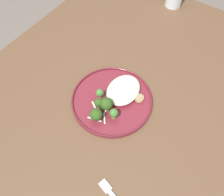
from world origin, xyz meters
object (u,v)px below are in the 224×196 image
(broccoli_floret_small_sprig, at_px, (107,104))
(seared_scallop_front_small, at_px, (131,82))
(dinner_plate, at_px, (112,100))
(broccoli_floret_center_pile, at_px, (114,113))
(broccoli_floret_right_tilted, at_px, (100,93))
(seared_scallop_center_golden, at_px, (125,99))
(seared_scallop_tilted_round, at_px, (132,93))
(seared_scallop_right_edge, at_px, (119,98))
(seared_scallop_tiny_bay, at_px, (123,91))
(broccoli_floret_near_rim, at_px, (96,115))
(seared_scallop_half_hidden, at_px, (139,98))
(broccoli_floret_rear_charred, at_px, (99,103))

(broccoli_floret_small_sprig, bearing_deg, seared_scallop_front_small, 175.41)
(dinner_plate, relative_size, broccoli_floret_center_pile, 6.17)
(broccoli_floret_right_tilted, bearing_deg, seared_scallop_center_golden, 115.01)
(seared_scallop_tilted_round, height_order, broccoli_floret_small_sprig, broccoli_floret_small_sprig)
(seared_scallop_center_golden, xyz_separation_m, broccoli_floret_right_tilted, (0.04, -0.08, 0.01))
(seared_scallop_tilted_round, relative_size, seared_scallop_center_golden, 1.31)
(seared_scallop_front_small, bearing_deg, seared_scallop_right_edge, 0.29)
(broccoli_floret_center_pile, bearing_deg, seared_scallop_right_edge, -161.16)
(seared_scallop_tiny_bay, bearing_deg, broccoli_floret_near_rim, -6.24)
(seared_scallop_right_edge, distance_m, broccoli_floret_small_sprig, 0.07)
(seared_scallop_tilted_round, xyz_separation_m, seared_scallop_half_hidden, (0.01, 0.03, 0.00))
(broccoli_floret_rear_charred, distance_m, broccoli_floret_small_sprig, 0.03)
(broccoli_floret_center_pile, distance_m, broccoli_floret_right_tilted, 0.10)
(broccoli_floret_rear_charred, xyz_separation_m, broccoli_floret_near_rim, (0.04, 0.02, -0.00))
(seared_scallop_tilted_round, bearing_deg, seared_scallop_center_golden, -10.44)
(seared_scallop_front_small, distance_m, broccoli_floret_rear_charred, 0.16)
(seared_scallop_center_golden, xyz_separation_m, broccoli_floret_center_pile, (0.08, 0.00, 0.02))
(seared_scallop_tiny_bay, relative_size, broccoli_floret_rear_charred, 0.65)
(seared_scallop_center_golden, relative_size, seared_scallop_right_edge, 0.74)
(broccoli_floret_near_rim, bearing_deg, seared_scallop_right_edge, 169.58)
(broccoli_floret_small_sprig, bearing_deg, dinner_plate, -169.18)
(seared_scallop_right_edge, distance_m, broccoli_floret_center_pile, 0.08)
(seared_scallop_front_small, relative_size, seared_scallop_half_hidden, 0.85)
(dinner_plate, xyz_separation_m, broccoli_floret_rear_charred, (0.05, -0.02, 0.03))
(broccoli_floret_right_tilted, bearing_deg, seared_scallop_front_small, 151.43)
(dinner_plate, xyz_separation_m, seared_scallop_right_edge, (-0.02, 0.02, 0.01))
(seared_scallop_right_edge, bearing_deg, seared_scallop_tilted_round, 147.69)
(broccoli_floret_near_rim, xyz_separation_m, broccoli_floret_right_tilted, (-0.08, -0.04, -0.01))
(dinner_plate, bearing_deg, broccoli_floret_near_rim, 0.36)
(seared_scallop_tiny_bay, relative_size, seared_scallop_tilted_round, 1.13)
(seared_scallop_right_edge, relative_size, broccoli_floret_rear_charred, 0.59)
(seared_scallop_tiny_bay, xyz_separation_m, seared_scallop_tilted_round, (-0.01, 0.03, -0.00))
(dinner_plate, relative_size, broccoli_floret_small_sprig, 4.58)
(seared_scallop_center_golden, relative_size, broccoli_floret_center_pile, 0.47)
(seared_scallop_half_hidden, relative_size, broccoli_floret_near_rim, 0.60)
(seared_scallop_front_small, relative_size, seared_scallop_tiny_bay, 0.81)
(dinner_plate, bearing_deg, seared_scallop_front_small, 168.46)
(seared_scallop_tiny_bay, bearing_deg, seared_scallop_center_golden, 46.24)
(seared_scallop_center_golden, relative_size, broccoli_floret_near_rim, 0.42)
(broccoli_floret_center_pile, bearing_deg, broccoli_floret_right_tilted, -115.18)
(seared_scallop_tilted_round, bearing_deg, broccoli_floret_rear_charred, -30.32)
(seared_scallop_tiny_bay, relative_size, broccoli_floret_right_tilted, 0.80)
(dinner_plate, distance_m, seared_scallop_half_hidden, 0.10)
(seared_scallop_half_hidden, distance_m, seared_scallop_center_golden, 0.05)
(seared_scallop_center_golden, xyz_separation_m, seared_scallop_right_edge, (0.01, -0.02, -0.00))
(seared_scallop_half_hidden, distance_m, broccoli_floret_center_pile, 0.12)
(broccoli_floret_center_pile, height_order, broccoli_floret_small_sprig, broccoli_floret_small_sprig)
(dinner_plate, relative_size, seared_scallop_tilted_round, 10.02)
(dinner_plate, bearing_deg, broccoli_floret_right_tilted, -70.40)
(broccoli_floret_right_tilted, bearing_deg, seared_scallop_tiny_bay, 137.22)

